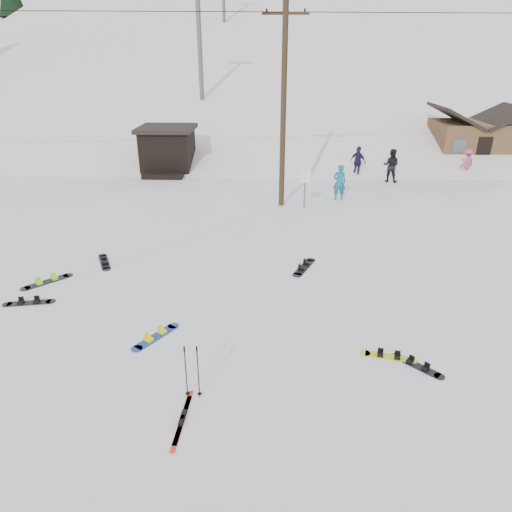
{
  "coord_description": "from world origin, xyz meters",
  "views": [
    {
      "loc": [
        1.44,
        -7.66,
        6.89
      ],
      "look_at": [
        1.05,
        4.62,
        1.4
      ],
      "focal_mm": 32.0,
      "sensor_mm": 36.0,
      "label": 1
    }
  ],
  "objects_px": {
    "cabin": "(472,140)",
    "hero_skis": "(182,419)",
    "utility_pole": "(283,106)",
    "hero_snowboard": "(156,336)"
  },
  "relations": [
    {
      "from": "hero_snowboard",
      "to": "cabin",
      "type": "bearing_deg",
      "value": -3.67
    },
    {
      "from": "utility_pole",
      "to": "hero_snowboard",
      "type": "distance_m",
      "value": 13.0
    },
    {
      "from": "cabin",
      "to": "hero_snowboard",
      "type": "relative_size",
      "value": 3.94
    },
    {
      "from": "hero_snowboard",
      "to": "hero_skis",
      "type": "bearing_deg",
      "value": -123.4
    },
    {
      "from": "hero_snowboard",
      "to": "hero_skis",
      "type": "xyz_separation_m",
      "value": [
        1.24,
        -2.94,
        -0.0
      ]
    },
    {
      "from": "cabin",
      "to": "hero_skis",
      "type": "height_order",
      "value": "cabin"
    },
    {
      "from": "cabin",
      "to": "utility_pole",
      "type": "bearing_deg",
      "value": -142.44
    },
    {
      "from": "hero_snowboard",
      "to": "hero_skis",
      "type": "height_order",
      "value": "hero_snowboard"
    },
    {
      "from": "utility_pole",
      "to": "hero_skis",
      "type": "bearing_deg",
      "value": -98.97
    },
    {
      "from": "utility_pole",
      "to": "cabin",
      "type": "distance_m",
      "value": 16.71
    }
  ]
}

